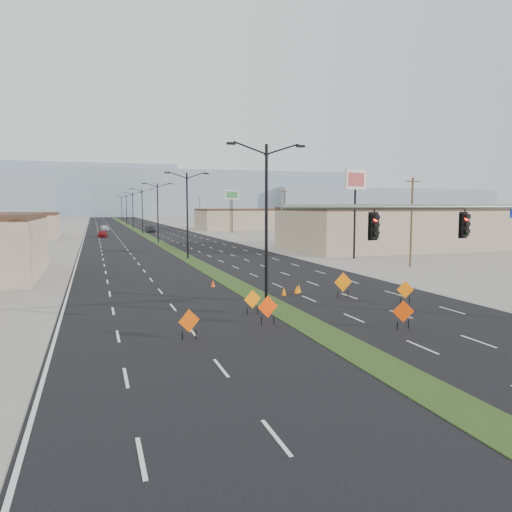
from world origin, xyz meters
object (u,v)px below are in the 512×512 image
object	(u,v)px
cone_0	(284,291)
construction_sign_3	(343,283)
streetlight_1	(187,212)
construction_sign_1	(268,308)
streetlight_2	(158,211)
cone_1	(297,290)
cone_2	(299,288)
construction_sign_5	(405,291)
car_left	(103,234)
pole_sign_east_far	(232,198)
signal_mast	(495,233)
construction_sign_4	(403,313)
streetlight_0	(266,218)
pole_sign_east_near	(355,186)
construction_sign_0	(189,322)
car_mid	(150,229)
streetlight_6	(122,208)
construction_sign_2	(252,300)
streetlight_3	(142,210)
streetlight_4	(133,209)
streetlight_5	(126,209)
car_far	(105,228)
cone_3	(213,283)

from	to	relation	value
cone_0	construction_sign_3	bearing A→B (deg)	-31.90
streetlight_1	construction_sign_1	world-z (taller)	streetlight_1
streetlight_2	construction_sign_1	distance (m)	62.17
streetlight_1	construction_sign_3	xyz separation A→B (m)	(5.33, -28.34, -4.40)
cone_1	cone_2	world-z (taller)	cone_2
construction_sign_5	car_left	bearing A→B (deg)	115.07
streetlight_2	pole_sign_east_far	world-z (taller)	streetlight_2
signal_mast	construction_sign_4	bearing A→B (deg)	166.86
streetlight_0	pole_sign_east_near	distance (m)	28.91
construction_sign_0	car_mid	bearing A→B (deg)	66.97
streetlight_2	construction_sign_4	bearing A→B (deg)	-86.38
construction_sign_4	cone_1	distance (m)	11.25
streetlight_0	construction_sign_3	size ratio (longest dim) A/B	5.79
construction_sign_4	car_mid	bearing A→B (deg)	103.83
streetlight_6	cone_0	xyz separation A→B (m)	(1.92, -166.21, -5.13)
streetlight_1	car_left	xyz separation A→B (m)	(-8.78, 46.12, -4.76)
streetlight_0	construction_sign_2	bearing A→B (deg)	-120.76
construction_sign_0	construction_sign_3	bearing A→B (deg)	13.82
streetlight_1	streetlight_6	size ratio (longest dim) A/B	1.00
streetlight_3	cone_2	size ratio (longest dim) A/B	16.70
construction_sign_0	construction_sign_1	distance (m)	4.69
streetlight_4	streetlight_5	bearing A→B (deg)	90.00
streetlight_2	construction_sign_5	bearing A→B (deg)	-82.24
car_far	construction_sign_4	size ratio (longest dim) A/B	3.03
streetlight_0	construction_sign_1	world-z (taller)	streetlight_0
streetlight_5	cone_0	size ratio (longest dim) A/B	17.55
construction_sign_2	construction_sign_3	world-z (taller)	construction_sign_3
streetlight_0	streetlight_3	distance (m)	84.00
streetlight_0	construction_sign_5	xyz separation A→B (m)	(8.09, -3.36, -4.57)
streetlight_4	streetlight_6	world-z (taller)	same
car_far	cone_1	bearing A→B (deg)	-89.97
car_mid	pole_sign_east_near	world-z (taller)	pole_sign_east_near
car_left	cone_2	size ratio (longest dim) A/B	6.49
streetlight_0	car_left	bearing A→B (deg)	96.75
construction_sign_0	streetlight_0	bearing A→B (deg)	31.95
streetlight_6	car_far	distance (m)	66.04
streetlight_6	cone_0	world-z (taller)	streetlight_6
construction_sign_1	cone_2	size ratio (longest dim) A/B	2.56
construction_sign_2	cone_0	size ratio (longest dim) A/B	2.51
streetlight_4	cone_1	bearing A→B (deg)	-88.42
signal_mast	cone_3	size ratio (longest dim) A/B	29.31
car_left	construction_sign_3	world-z (taller)	construction_sign_3
streetlight_0	cone_1	distance (m)	6.37
streetlight_2	construction_sign_1	world-z (taller)	streetlight_2
streetlight_5	car_left	bearing A→B (deg)	-97.59
streetlight_2	car_left	world-z (taller)	streetlight_2
streetlight_6	cone_0	bearing A→B (deg)	-89.34
construction_sign_4	cone_0	size ratio (longest dim) A/B	2.57
streetlight_1	construction_sign_4	size ratio (longest dim) A/B	6.83
streetlight_1	cone_2	bearing A→B (deg)	-82.45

